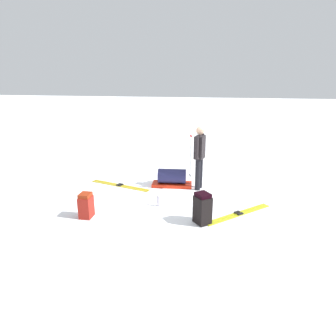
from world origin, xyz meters
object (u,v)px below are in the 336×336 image
Objects in this scene: backpack_large_dark at (86,206)px; backpack_bright at (202,209)px; ski_poles_planted_near at (191,154)px; skier_standing at (199,154)px; gear_sled at (172,178)px; thermos_bottle at (158,201)px; ski_pair_near at (238,214)px; ski_pair_far at (120,185)px.

backpack_large_dark is 2.48m from backpack_bright.
skier_standing is at bearing -159.62° from ski_poles_planted_near.
ski_poles_planted_near is (2.95, 0.62, 0.39)m from backpack_bright.
skier_standing is at bearing -94.29° from gear_sled.
thermos_bottle is at bearing 168.77° from ski_poles_planted_near.
backpack_large_dark reaches higher than ski_pair_near.
ski_pair_near is (-1.45, -1.03, -0.94)m from skier_standing.
backpack_large_dark is at bearing 122.11° from thermos_bottle.
skier_standing is 3.20m from backpack_large_dark.
ski_pair_near is at bearing -144.60° from skier_standing.
backpack_bright is at bearing -153.74° from gear_sled.
skier_standing is 2.57× the size of backpack_bright.
ski_pair_far is 6.99× the size of thermos_bottle.
ski_pair_far is at bearing 69.01° from ski_pair_near.
gear_sled is (1.50, 1.77, 0.21)m from ski_pair_near.
backpack_bright reaches higher than backpack_large_dark.
ski_pair_near is 3.32m from backpack_large_dark.
thermos_bottle reaches higher than ski_pair_near.
thermos_bottle is (-1.35, 0.80, -0.82)m from skier_standing.
ski_pair_far is at bearing 95.81° from skier_standing.
skier_standing is 3.11× the size of backpack_large_dark.
ski_poles_planted_near reaches higher than ski_pair_far.
ski_poles_planted_near reaches higher than ski_pair_near.
ski_pair_near is at bearing -150.01° from ski_poles_planted_near.
ski_pair_far is 2.27m from ski_poles_planted_near.
ski_pair_near is 3.43m from ski_pair_far.
gear_sled is (2.07, 1.02, -0.10)m from backpack_bright.
ski_pair_far is 1.61× the size of gear_sled.
ski_pair_far is at bearing -0.64° from backpack_large_dark.
skier_standing is 1.77m from thermos_bottle.
ski_poles_planted_near is at bearing -24.03° from gear_sled.
thermos_bottle is at bearing 86.93° from ski_pair_near.
gear_sled reaches higher than ski_pair_far.
ski_pair_near is 1.84m from thermos_bottle.
backpack_large_dark reaches higher than thermos_bottle.
backpack_bright reaches higher than gear_sled.
ski_poles_planted_near reaches higher than thermos_bottle.
skier_standing is at bearing -44.63° from backpack_large_dark.
ski_pair_near is 2.33m from gear_sled.
skier_standing is at bearing 7.80° from backpack_bright.
ski_pair_far is 2.74× the size of backpack_bright.
ski_poles_planted_near is 2.41m from thermos_bottle.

